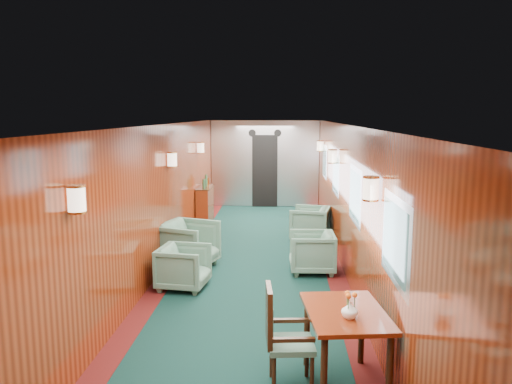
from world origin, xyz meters
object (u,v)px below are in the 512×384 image
(armchair_left_near, at_px, (184,267))
(armchair_left_far, at_px, (188,245))
(armchair_right_near, at_px, (312,252))
(dining_table, at_px, (345,323))
(side_chair, at_px, (281,333))
(credenza, at_px, (205,205))
(armchair_right_far, at_px, (310,223))

(armchair_left_near, bearing_deg, armchair_left_far, 14.72)
(armchair_right_near, bearing_deg, dining_table, 0.57)
(armchair_left_near, bearing_deg, dining_table, -134.27)
(armchair_right_near, bearing_deg, side_chair, -9.13)
(credenza, xyz_separation_m, armchair_left_near, (0.37, -4.46, -0.13))
(armchair_left_near, distance_m, armchair_left_far, 1.00)
(side_chair, height_order, credenza, credenza)
(dining_table, xyz_separation_m, side_chair, (-0.60, -0.02, -0.10))
(dining_table, bearing_deg, armchair_left_near, 121.27)
(side_chair, height_order, armchair_right_far, side_chair)
(side_chair, height_order, armchair_left_near, side_chair)
(side_chair, distance_m, armchair_left_near, 3.02)
(armchair_left_near, distance_m, armchair_right_far, 3.60)
(side_chair, xyz_separation_m, armchair_left_near, (-1.45, 2.65, -0.22))
(dining_table, bearing_deg, credenza, 102.14)
(side_chair, distance_m, armchair_right_near, 3.55)
(credenza, distance_m, armchair_left_near, 4.48)
(armchair_left_far, xyz_separation_m, armchair_right_near, (2.06, -0.13, -0.06))
(credenza, relative_size, armchair_left_far, 1.32)
(dining_table, bearing_deg, armchair_right_far, 83.53)
(dining_table, xyz_separation_m, armchair_right_near, (-0.10, 3.49, -0.31))
(armchair_left_near, xyz_separation_m, armchair_right_near, (1.94, 0.86, 0.01))
(armchair_right_near, bearing_deg, credenza, -148.38)
(side_chair, xyz_separation_m, armchair_left_far, (-1.57, 3.64, -0.14))
(armchair_right_far, bearing_deg, armchair_left_far, -35.60)
(armchair_left_near, height_order, armchair_right_far, armchair_right_far)
(credenza, distance_m, armchair_left_far, 3.48)
(dining_table, relative_size, armchair_left_near, 1.55)
(armchair_left_near, distance_m, armchair_right_near, 2.13)
(armchair_left_near, bearing_deg, side_chair, -143.50)
(side_chair, bearing_deg, armchair_right_near, 77.08)
(credenza, bearing_deg, armchair_right_far, -31.80)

